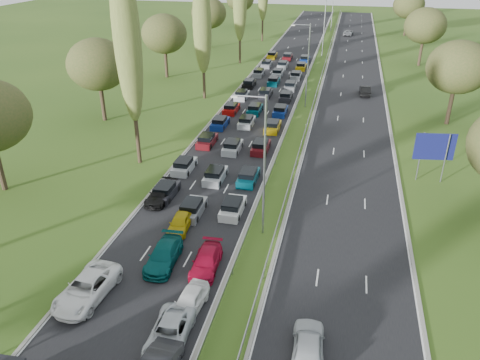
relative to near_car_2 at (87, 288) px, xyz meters
The scene contains 20 objects.
ground 48.82m from the near_car_2, 77.84° to the left, with size 260.00×260.00×0.00m, color #2C4C17.
near_carriageway 50.35m from the near_car_2, 85.98° to the left, with size 10.50×215.00×0.04m, color black.
far_carriageway 53.03m from the near_car_2, 71.27° to the left, with size 10.50×215.00×0.04m, color black.
central_reservation 51.26m from the near_car_2, 78.43° to the left, with size 2.36×215.00×0.32m.
lamp_columns 47.14m from the near_car_2, 77.33° to the left, with size 0.18×140.18×12.00m.
poplar_row 38.13m from the near_car_2, 99.06° to the left, with size 2.80×127.80×22.44m.
woodland_left 35.08m from the near_car_2, 118.13° to the left, with size 8.00×166.00×11.10m.
woodland_right 46.00m from the near_car_2, 49.10° to the left, with size 8.00×153.00×11.10m.
traffic_queue_fill 45.16m from the near_car_2, 85.51° to the left, with size 9.08×69.49×0.80m.
near_car_2 is the anchor object (origin of this frame).
near_car_3 14.13m from the near_car_2, 90.71° to the left, with size 1.89×4.65×1.35m, color black.
near_car_7 6.10m from the near_car_2, 52.54° to the left, with size 2.05×5.05×1.46m, color #04494A.
near_car_8 10.19m from the near_car_2, 70.86° to the left, with size 1.63×4.04×1.38m, color #AF970B.
near_car_10 7.38m from the near_car_2, 20.11° to the right, with size 2.28×4.96×1.38m, color silver.
near_car_11 8.60m from the near_car_2, 34.95° to the left, with size 1.88×4.63×1.34m, color #A60A2A.
near_car_12 7.24m from the near_car_2, ahead, with size 1.67×4.16×1.42m, color white.
far_car_0 15.39m from the near_car_2, ahead, with size 1.90×4.72×1.61m, color #B0B5BA.
far_car_1 57.42m from the near_car_2, 70.64° to the left, with size 1.56×4.48×1.48m, color black.
far_car_2 110.93m from the near_car_2, 82.15° to the left, with size 2.30×4.99×1.39m, color gray.
direction_sign 34.99m from the near_car_2, 43.78° to the left, with size 3.97×0.70×5.20m.
Camera 1 is at (10.09, 10.10, 21.89)m, focal length 35.00 mm.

